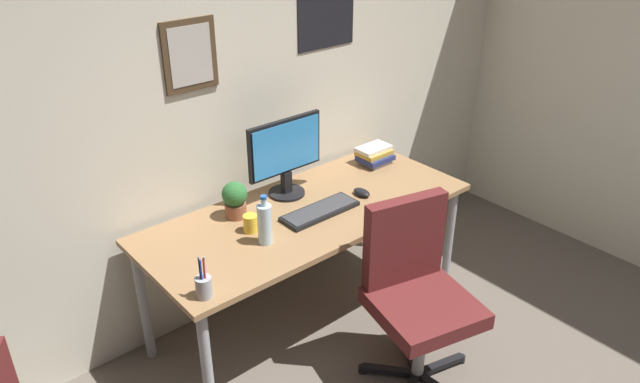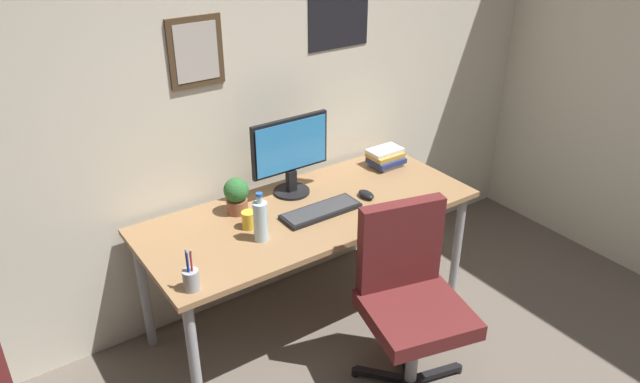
{
  "view_description": "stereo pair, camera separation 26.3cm",
  "coord_description": "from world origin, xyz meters",
  "px_view_note": "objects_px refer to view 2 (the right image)",
  "views": [
    {
      "loc": [
        -1.59,
        -0.43,
        2.28
      ],
      "look_at": [
        0.13,
        1.6,
        0.87
      ],
      "focal_mm": 33.73,
      "sensor_mm": 36.0,
      "label": 1
    },
    {
      "loc": [
        -1.38,
        -0.59,
        2.28
      ],
      "look_at": [
        0.13,
        1.6,
        0.87
      ],
      "focal_mm": 33.73,
      "sensor_mm": 36.0,
      "label": 2
    }
  ],
  "objects_px": {
    "potted_plant": "(236,194)",
    "book_stack_left": "(386,157)",
    "computer_mouse": "(366,194)",
    "office_chair": "(410,293)",
    "monitor": "(290,153)",
    "keyboard": "(321,211)",
    "pen_cup": "(191,279)",
    "water_bottle": "(261,220)",
    "coffee_mug_near": "(249,220)"
  },
  "relations": [
    {
      "from": "potted_plant",
      "to": "book_stack_left",
      "type": "bearing_deg",
      "value": 0.07
    },
    {
      "from": "monitor",
      "to": "book_stack_left",
      "type": "relative_size",
      "value": 2.22
    },
    {
      "from": "potted_plant",
      "to": "office_chair",
      "type": "bearing_deg",
      "value": -61.33
    },
    {
      "from": "water_bottle",
      "to": "potted_plant",
      "type": "bearing_deg",
      "value": 84.48
    },
    {
      "from": "office_chair",
      "to": "monitor",
      "type": "xyz_separation_m",
      "value": [
        -0.11,
        0.86,
        0.43
      ]
    },
    {
      "from": "keyboard",
      "to": "monitor",
      "type": "bearing_deg",
      "value": 90.54
    },
    {
      "from": "keyboard",
      "to": "coffee_mug_near",
      "type": "xyz_separation_m",
      "value": [
        -0.37,
        0.09,
        0.03
      ]
    },
    {
      "from": "computer_mouse",
      "to": "pen_cup",
      "type": "relative_size",
      "value": 0.55
    },
    {
      "from": "keyboard",
      "to": "computer_mouse",
      "type": "xyz_separation_m",
      "value": [
        0.3,
        0.0,
        0.01
      ]
    },
    {
      "from": "monitor",
      "to": "pen_cup",
      "type": "distance_m",
      "value": 0.98
    },
    {
      "from": "keyboard",
      "to": "pen_cup",
      "type": "bearing_deg",
      "value": -164.95
    },
    {
      "from": "keyboard",
      "to": "water_bottle",
      "type": "relative_size",
      "value": 1.7
    },
    {
      "from": "water_bottle",
      "to": "pen_cup",
      "type": "relative_size",
      "value": 1.26
    },
    {
      "from": "computer_mouse",
      "to": "book_stack_left",
      "type": "distance_m",
      "value": 0.44
    },
    {
      "from": "office_chair",
      "to": "keyboard",
      "type": "relative_size",
      "value": 2.21
    },
    {
      "from": "water_bottle",
      "to": "pen_cup",
      "type": "bearing_deg",
      "value": -158.23
    },
    {
      "from": "keyboard",
      "to": "office_chair",
      "type": "bearing_deg",
      "value": -79.61
    },
    {
      "from": "computer_mouse",
      "to": "book_stack_left",
      "type": "relative_size",
      "value": 0.53
    },
    {
      "from": "monitor",
      "to": "keyboard",
      "type": "height_order",
      "value": "monitor"
    },
    {
      "from": "pen_cup",
      "to": "book_stack_left",
      "type": "distance_m",
      "value": 1.54
    },
    {
      "from": "office_chair",
      "to": "computer_mouse",
      "type": "relative_size",
      "value": 8.64
    },
    {
      "from": "computer_mouse",
      "to": "coffee_mug_near",
      "type": "height_order",
      "value": "coffee_mug_near"
    },
    {
      "from": "potted_plant",
      "to": "pen_cup",
      "type": "bearing_deg",
      "value": -134.54
    },
    {
      "from": "keyboard",
      "to": "water_bottle",
      "type": "xyz_separation_m",
      "value": [
        -0.38,
        -0.05,
        0.09
      ]
    },
    {
      "from": "water_bottle",
      "to": "potted_plant",
      "type": "xyz_separation_m",
      "value": [
        0.03,
        0.3,
        -0.0
      ]
    },
    {
      "from": "keyboard",
      "to": "computer_mouse",
      "type": "distance_m",
      "value": 0.3
    },
    {
      "from": "potted_plant",
      "to": "book_stack_left",
      "type": "relative_size",
      "value": 0.94
    },
    {
      "from": "keyboard",
      "to": "computer_mouse",
      "type": "height_order",
      "value": "computer_mouse"
    },
    {
      "from": "coffee_mug_near",
      "to": "pen_cup",
      "type": "height_order",
      "value": "pen_cup"
    },
    {
      "from": "office_chair",
      "to": "coffee_mug_near",
      "type": "bearing_deg",
      "value": 125.61
    },
    {
      "from": "keyboard",
      "to": "coffee_mug_near",
      "type": "distance_m",
      "value": 0.38
    },
    {
      "from": "computer_mouse",
      "to": "office_chair",
      "type": "bearing_deg",
      "value": -108.36
    },
    {
      "from": "office_chair",
      "to": "computer_mouse",
      "type": "distance_m",
      "value": 0.65
    },
    {
      "from": "coffee_mug_near",
      "to": "pen_cup",
      "type": "bearing_deg",
      "value": -145.57
    },
    {
      "from": "monitor",
      "to": "coffee_mug_near",
      "type": "xyz_separation_m",
      "value": [
        -0.37,
        -0.2,
        -0.2
      ]
    },
    {
      "from": "coffee_mug_near",
      "to": "book_stack_left",
      "type": "xyz_separation_m",
      "value": [
        1.02,
        0.17,
        0.01
      ]
    },
    {
      "from": "water_bottle",
      "to": "computer_mouse",
      "type": "bearing_deg",
      "value": 3.82
    },
    {
      "from": "water_bottle",
      "to": "coffee_mug_near",
      "type": "height_order",
      "value": "water_bottle"
    },
    {
      "from": "computer_mouse",
      "to": "potted_plant",
      "type": "distance_m",
      "value": 0.7
    },
    {
      "from": "water_bottle",
      "to": "pen_cup",
      "type": "xyz_separation_m",
      "value": [
        -0.44,
        -0.17,
        -0.05
      ]
    },
    {
      "from": "pen_cup",
      "to": "book_stack_left",
      "type": "bearing_deg",
      "value": 17.94
    },
    {
      "from": "keyboard",
      "to": "water_bottle",
      "type": "height_order",
      "value": "water_bottle"
    },
    {
      "from": "book_stack_left",
      "to": "pen_cup",
      "type": "bearing_deg",
      "value": -162.06
    },
    {
      "from": "office_chair",
      "to": "monitor",
      "type": "height_order",
      "value": "monitor"
    },
    {
      "from": "monitor",
      "to": "keyboard",
      "type": "bearing_deg",
      "value": -89.46
    },
    {
      "from": "potted_plant",
      "to": "computer_mouse",
      "type": "bearing_deg",
      "value": -21.34
    },
    {
      "from": "computer_mouse",
      "to": "potted_plant",
      "type": "height_order",
      "value": "potted_plant"
    },
    {
      "from": "potted_plant",
      "to": "book_stack_left",
      "type": "height_order",
      "value": "potted_plant"
    },
    {
      "from": "monitor",
      "to": "office_chair",
      "type": "bearing_deg",
      "value": -82.79
    },
    {
      "from": "keyboard",
      "to": "potted_plant",
      "type": "bearing_deg",
      "value": 144.02
    }
  ]
}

